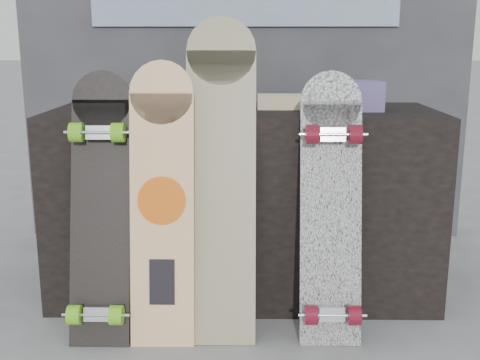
{
  "coord_description": "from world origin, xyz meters",
  "views": [
    {
      "loc": [
        0.02,
        -2.0,
        1.09
      ],
      "look_at": [
        -0.01,
        0.2,
        0.57
      ],
      "focal_mm": 45.0,
      "sensor_mm": 36.0,
      "label": 1
    }
  ],
  "objects_px": {
    "longboard_celtic": "(221,168)",
    "longboard_cascadia": "(331,205)",
    "longboard_geisha": "(162,197)",
    "vendor_table": "(243,202)",
    "skateboard_dark": "(100,204)"
  },
  "relations": [
    {
      "from": "vendor_table",
      "to": "longboard_cascadia",
      "type": "bearing_deg",
      "value": -51.82
    },
    {
      "from": "skateboard_dark",
      "to": "vendor_table",
      "type": "bearing_deg",
      "value": 38.29
    },
    {
      "from": "vendor_table",
      "to": "skateboard_dark",
      "type": "relative_size",
      "value": 1.64
    },
    {
      "from": "longboard_geisha",
      "to": "skateboard_dark",
      "type": "relative_size",
      "value": 1.04
    },
    {
      "from": "vendor_table",
      "to": "longboard_celtic",
      "type": "xyz_separation_m",
      "value": [
        -0.08,
        -0.34,
        0.22
      ]
    },
    {
      "from": "vendor_table",
      "to": "longboard_cascadia",
      "type": "relative_size",
      "value": 1.64
    },
    {
      "from": "longboard_celtic",
      "to": "longboard_cascadia",
      "type": "bearing_deg",
      "value": -9.56
    },
    {
      "from": "longboard_geisha",
      "to": "skateboard_dark",
      "type": "xyz_separation_m",
      "value": [
        -0.23,
        0.02,
        -0.03
      ]
    },
    {
      "from": "vendor_table",
      "to": "longboard_celtic",
      "type": "distance_m",
      "value": 0.41
    },
    {
      "from": "longboard_geisha",
      "to": "vendor_table",
      "type": "bearing_deg",
      "value": 56.13
    },
    {
      "from": "vendor_table",
      "to": "skateboard_dark",
      "type": "bearing_deg",
      "value": -141.71
    },
    {
      "from": "longboard_geisha",
      "to": "skateboard_dark",
      "type": "bearing_deg",
      "value": 174.95
    },
    {
      "from": "longboard_geisha",
      "to": "longboard_cascadia",
      "type": "relative_size",
      "value": 1.04
    },
    {
      "from": "longboard_cascadia",
      "to": "longboard_geisha",
      "type": "bearing_deg",
      "value": -178.15
    },
    {
      "from": "longboard_celtic",
      "to": "skateboard_dark",
      "type": "xyz_separation_m",
      "value": [
        -0.44,
        -0.07,
        -0.12
      ]
    }
  ]
}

